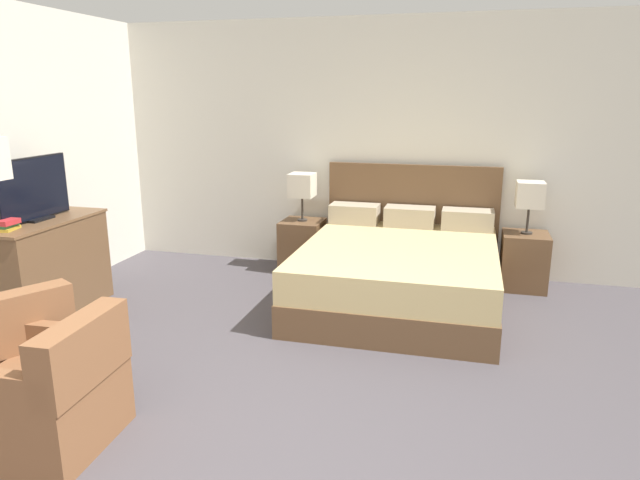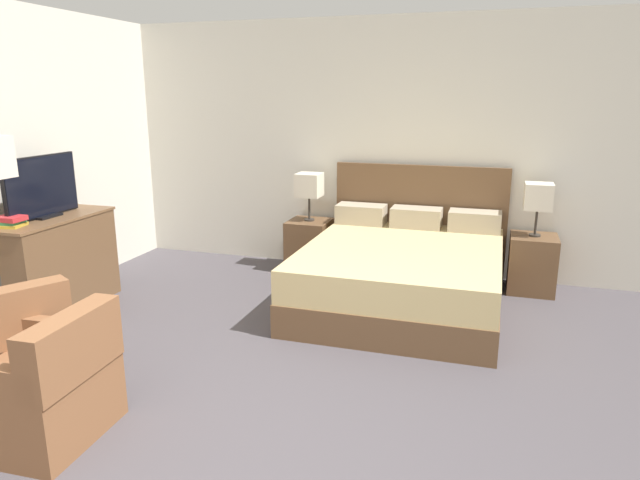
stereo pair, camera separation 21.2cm
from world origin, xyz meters
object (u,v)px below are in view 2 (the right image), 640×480
object	(u,v)px
nightstand_right	(532,264)
table_lamp_left	(309,186)
book_red_cover	(10,225)
book_blue_cover	(8,222)
table_lamp_right	(538,197)
bed	(403,272)
armchair_by_window	(6,350)
nightstand_left	(309,245)
armchair_companion	(43,391)
dresser	(52,262)
tv	(41,188)
book_small_top	(10,218)

from	to	relation	value
nightstand_right	table_lamp_left	distance (m)	2.39
book_red_cover	book_blue_cover	world-z (taller)	book_blue_cover
table_lamp_right	nightstand_right	bearing A→B (deg)	-90.00
bed	armchair_by_window	xyz separation A→B (m)	(-2.19, -2.36, -0.03)
nightstand_left	table_lamp_left	size ratio (longest dim) A/B	1.09
armchair_companion	nightstand_left	bearing A→B (deg)	83.00
bed	table_lamp_right	distance (m)	1.50
dresser	tv	distance (m)	0.67
nightstand_left	tv	world-z (taller)	tv
nightstand_left	book_red_cover	xyz separation A→B (m)	(-1.83, -2.18, 0.58)
table_lamp_right	book_small_top	size ratio (longest dim) A/B	2.42
dresser	armchair_companion	world-z (taller)	dresser
armchair_companion	bed	bearing A→B (deg)	59.90
armchair_by_window	nightstand_right	bearing A→B (deg)	42.76
table_lamp_left	nightstand_right	bearing A→B (deg)	-0.04
nightstand_left	table_lamp_right	size ratio (longest dim) A/B	1.09
tv	bed	bearing A→B (deg)	19.80
nightstand_left	bed	bearing A→B (deg)	-32.37
tv	book_blue_cover	bearing A→B (deg)	-91.91
nightstand_right	armchair_companion	size ratio (longest dim) A/B	0.74
nightstand_left	book_small_top	xyz separation A→B (m)	(-1.82, -2.18, 0.64)
nightstand_right	table_lamp_left	xyz separation A→B (m)	(-2.30, 0.00, 0.66)
dresser	nightstand_right	bearing A→B (deg)	23.38
dresser	book_red_cover	distance (m)	0.58
nightstand_right	book_blue_cover	world-z (taller)	book_blue_cover
dresser	armchair_companion	bearing A→B (deg)	-49.61
table_lamp_right	armchair_companion	xyz separation A→B (m)	(-2.72, -3.45, -0.66)
bed	tv	distance (m)	3.27
bed	armchair_by_window	size ratio (longest dim) A/B	2.22
nightstand_left	dresser	xyz separation A→B (m)	(-1.83, -1.79, 0.16)
tv	book_small_top	distance (m)	0.42
dresser	armchair_companion	distance (m)	2.18
table_lamp_left	tv	distance (m)	2.57
nightstand_right	armchair_companion	xyz separation A→B (m)	(-2.72, -3.44, 0.01)
bed	table_lamp_right	size ratio (longest dim) A/B	4.03
nightstand_right	nightstand_left	bearing A→B (deg)	180.00
nightstand_right	book_red_cover	size ratio (longest dim) A/B	2.71
book_small_top	armchair_by_window	xyz separation A→B (m)	(0.78, -0.91, -0.63)
nightstand_right	dresser	world-z (taller)	dresser
nightstand_left	book_red_cover	world-z (taller)	book_red_cover
book_small_top	armchair_companion	distance (m)	1.99
table_lamp_left	book_blue_cover	size ratio (longest dim) A/B	2.46
table_lamp_left	book_blue_cover	distance (m)	2.86
bed	nightstand_right	size ratio (longest dim) A/B	3.71
tv	book_red_cover	size ratio (longest dim) A/B	3.89
nightstand_left	book_blue_cover	xyz separation A→B (m)	(-1.84, -2.18, 0.61)
book_small_top	armchair_by_window	bearing A→B (deg)	-49.41
bed	nightstand_left	size ratio (longest dim) A/B	3.71
nightstand_right	armchair_by_window	xyz separation A→B (m)	(-3.34, -3.09, 0.01)
nightstand_right	dresser	size ratio (longest dim) A/B	0.48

